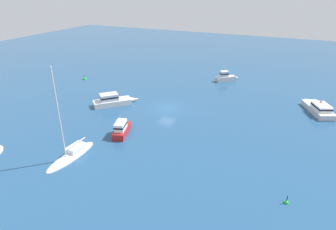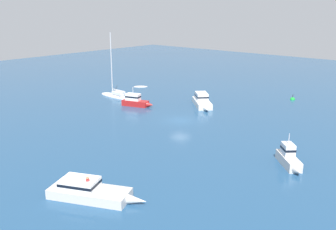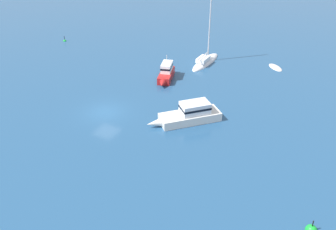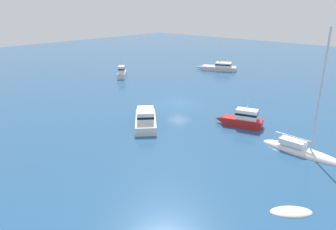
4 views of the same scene
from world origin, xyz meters
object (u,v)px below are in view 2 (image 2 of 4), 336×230
object	(u,v)px
cabin_cruiser	(136,101)
mooring_buoy	(292,100)
motor_cruiser	(89,191)
powerboat	(289,158)
launch	(202,101)
dinghy	(141,87)
sloop	(116,96)

from	to	relation	value
cabin_cruiser	mooring_buoy	distance (m)	27.29
cabin_cruiser	motor_cruiser	bearing A→B (deg)	-69.27
powerboat	motor_cruiser	distance (m)	20.15
launch	cabin_cruiser	world-z (taller)	cabin_cruiser
cabin_cruiser	powerboat	size ratio (longest dim) A/B	1.20
powerboat	dinghy	distance (m)	43.83
launch	dinghy	size ratio (longest dim) A/B	2.32
dinghy	powerboat	bearing A→B (deg)	-68.12
cabin_cruiser	powerboat	world-z (taller)	powerboat
sloop	motor_cruiser	bearing A→B (deg)	136.67
cabin_cruiser	mooring_buoy	bearing A→B (deg)	32.60
launch	motor_cruiser	bearing A→B (deg)	-27.07
motor_cruiser	dinghy	bearing A→B (deg)	104.91
dinghy	launch	bearing A→B (deg)	-56.47
motor_cruiser	mooring_buoy	size ratio (longest dim) A/B	6.41
sloop	powerboat	distance (m)	37.96
mooring_buoy	sloop	bearing A→B (deg)	36.69
powerboat	dinghy	size ratio (longest dim) A/B	1.56
powerboat	dinghy	bearing A→B (deg)	-159.26
dinghy	mooring_buoy	world-z (taller)	mooring_buoy
sloop	motor_cruiser	xyz separation A→B (m)	(-26.88, 26.93, 0.49)
sloop	dinghy	xyz separation A→B (m)	(2.89, -9.26, -0.18)
launch	cabin_cruiser	bearing A→B (deg)	-95.38
sloop	dinghy	bearing A→B (deg)	-70.97
sloop	dinghy	world-z (taller)	sloop
motor_cruiser	powerboat	bearing A→B (deg)	36.05
launch	mooring_buoy	world-z (taller)	launch
dinghy	sloop	bearing A→B (deg)	-115.65
powerboat	mooring_buoy	world-z (taller)	powerboat
powerboat	dinghy	xyz separation A→B (m)	(39.66, -18.64, -0.80)
cabin_cruiser	motor_cruiser	world-z (taller)	cabin_cruiser
mooring_buoy	motor_cruiser	bearing A→B (deg)	92.37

